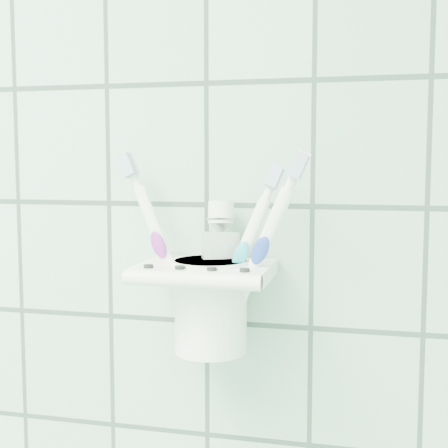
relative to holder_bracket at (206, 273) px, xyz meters
name	(u,v)px	position (x,y,z in m)	size (l,w,h in m)	color
holder_bracket	(206,273)	(0.00, 0.00, 0.00)	(0.12, 0.10, 0.04)	white
cup	(211,302)	(0.00, 0.00, -0.03)	(0.08, 0.08, 0.09)	white
toothbrush_pink	(198,239)	(-0.01, 0.00, 0.03)	(0.08, 0.03, 0.19)	white
toothbrush_blue	(202,250)	(0.00, -0.01, 0.02)	(0.06, 0.04, 0.18)	white
toothbrush_orange	(221,239)	(0.01, 0.01, 0.03)	(0.08, 0.03, 0.19)	white
toothpaste_tube	(219,262)	(0.01, 0.01, 0.01)	(0.04, 0.04, 0.14)	silver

